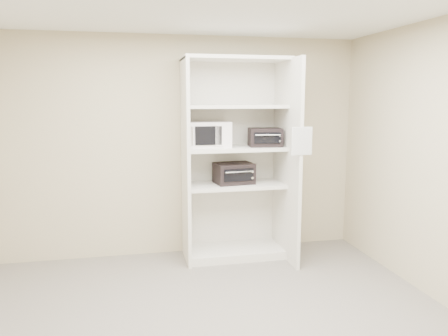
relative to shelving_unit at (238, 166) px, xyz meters
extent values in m
cube|color=slate|center=(-0.67, -1.70, -1.13)|extent=(4.50, 4.00, 0.01)
cube|color=tan|center=(-0.67, 0.30, 0.22)|extent=(4.50, 0.02, 2.70)
cube|color=tan|center=(-0.67, -3.70, 0.22)|extent=(4.50, 0.02, 2.70)
cube|color=beige|center=(-0.65, -0.02, 0.07)|extent=(0.04, 0.60, 2.40)
cube|color=beige|center=(0.55, -0.17, 0.07)|extent=(0.04, 0.90, 2.40)
cube|color=beige|center=(-0.05, 0.28, 0.07)|extent=(1.24, 0.02, 2.40)
cube|color=beige|center=(-0.05, 0.00, -1.08)|extent=(1.16, 0.56, 0.10)
cube|color=beige|center=(-0.05, 0.00, -0.23)|extent=(1.16, 0.56, 0.04)
cube|color=beige|center=(-0.05, 0.00, 0.22)|extent=(1.16, 0.56, 0.04)
cube|color=beige|center=(-0.05, 0.00, 0.72)|extent=(1.16, 0.56, 0.04)
cube|color=beige|center=(-0.05, 0.00, 1.27)|extent=(1.24, 0.60, 0.04)
cube|color=white|center=(-0.36, 0.05, 0.39)|extent=(0.50, 0.38, 0.30)
cube|color=black|center=(0.32, -0.04, 0.35)|extent=(0.41, 0.33, 0.22)
cube|color=black|center=(-0.06, 0.01, -0.09)|extent=(0.49, 0.39, 0.25)
cube|color=white|center=(0.55, -0.63, 0.35)|extent=(0.24, 0.02, 0.30)
camera|label=1|loc=(-1.27, -5.08, 0.81)|focal=35.00mm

